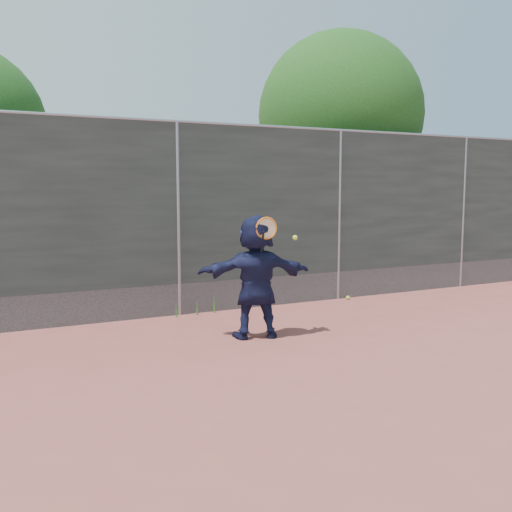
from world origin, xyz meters
name	(u,v)px	position (x,y,z in m)	size (l,w,h in m)	color
ground	(289,381)	(0.00, 0.00, 0.00)	(80.00, 80.00, 0.00)	#9E4C42
player	(256,276)	(0.48, 1.74, 0.82)	(1.52, 0.49, 1.64)	#151A3B
ball_ground	(348,298)	(3.12, 3.35, 0.03)	(0.07, 0.07, 0.07)	#C1F135
fence	(178,215)	(0.00, 3.50, 1.58)	(20.00, 0.06, 3.03)	#38423D
swing_action	(269,231)	(0.57, 1.55, 1.44)	(0.63, 0.13, 0.51)	orange
tree_right	(346,121)	(4.68, 5.75, 3.49)	(3.78, 3.60, 5.39)	#382314
weed_clump	(200,306)	(0.29, 3.38, 0.13)	(0.68, 0.07, 0.30)	#387226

